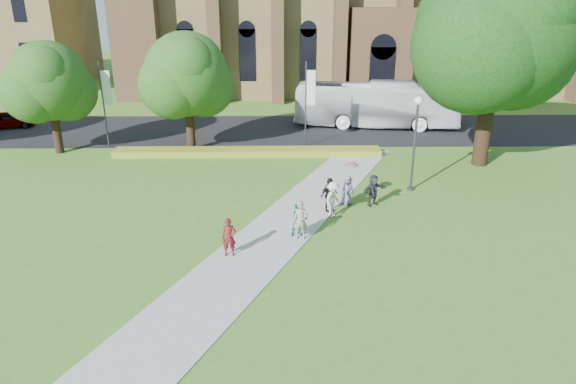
{
  "coord_description": "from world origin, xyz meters",
  "views": [
    {
      "loc": [
        0.24,
        -20.21,
        10.34
      ],
      "look_at": [
        0.57,
        2.17,
        1.6
      ],
      "focal_mm": 32.0,
      "sensor_mm": 36.0,
      "label": 1
    }
  ],
  "objects_px": {
    "large_tree": "(498,28)",
    "pedestrian_0": "(229,237)",
    "tour_coach": "(376,104)",
    "car_0": "(8,120)",
    "streetlamp": "(416,133)"
  },
  "relations": [
    {
      "from": "pedestrian_0",
      "to": "streetlamp",
      "type": "bearing_deg",
      "value": 35.19
    },
    {
      "from": "large_tree",
      "to": "streetlamp",
      "type": "bearing_deg",
      "value": -140.71
    },
    {
      "from": "car_0",
      "to": "tour_coach",
      "type": "bearing_deg",
      "value": -109.61
    },
    {
      "from": "streetlamp",
      "to": "pedestrian_0",
      "type": "relative_size",
      "value": 3.16
    },
    {
      "from": "tour_coach",
      "to": "car_0",
      "type": "relative_size",
      "value": 3.3
    },
    {
      "from": "large_tree",
      "to": "pedestrian_0",
      "type": "distance_m",
      "value": 20.61
    },
    {
      "from": "streetlamp",
      "to": "tour_coach",
      "type": "bearing_deg",
      "value": 88.13
    },
    {
      "from": "streetlamp",
      "to": "large_tree",
      "type": "distance_m",
      "value": 8.73
    },
    {
      "from": "tour_coach",
      "to": "car_0",
      "type": "distance_m",
      "value": 29.89
    },
    {
      "from": "large_tree",
      "to": "car_0",
      "type": "distance_m",
      "value": 37.08
    },
    {
      "from": "tour_coach",
      "to": "car_0",
      "type": "height_order",
      "value": "tour_coach"
    },
    {
      "from": "tour_coach",
      "to": "large_tree",
      "type": "bearing_deg",
      "value": -144.99
    },
    {
      "from": "large_tree",
      "to": "tour_coach",
      "type": "height_order",
      "value": "large_tree"
    },
    {
      "from": "large_tree",
      "to": "car_0",
      "type": "relative_size",
      "value": 3.31
    },
    {
      "from": "streetlamp",
      "to": "pedestrian_0",
      "type": "xyz_separation_m",
      "value": [
        -9.43,
        -7.58,
        -2.43
      ]
    }
  ]
}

